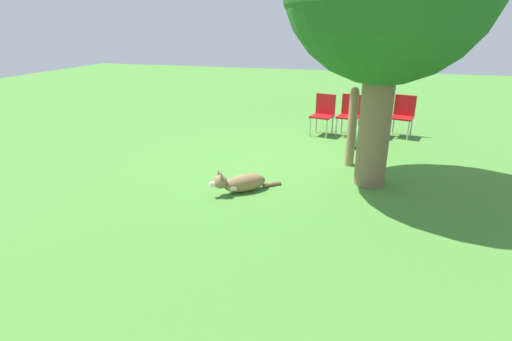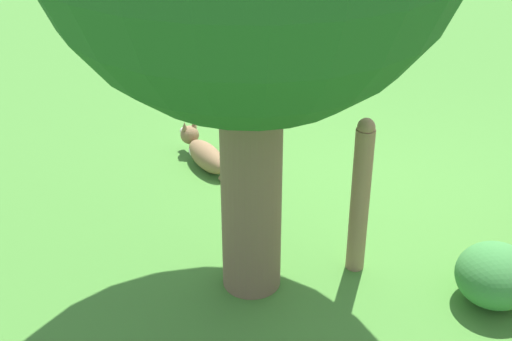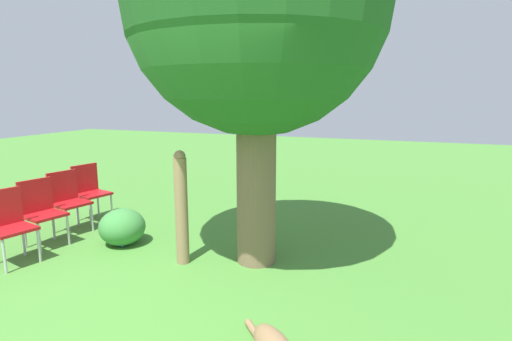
{
  "view_description": "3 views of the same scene",
  "coord_description": "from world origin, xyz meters",
  "px_view_note": "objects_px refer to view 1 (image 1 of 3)",
  "views": [
    {
      "loc": [
        6.45,
        1.08,
        2.33
      ],
      "look_at": [
        1.17,
        -0.47,
        0.29
      ],
      "focal_mm": 28.0,
      "sensor_mm": 36.0,
      "label": 1
    },
    {
      "loc": [
        -0.38,
        5.57,
        3.59
      ],
      "look_at": [
        0.49,
        1.01,
        0.95
      ],
      "focal_mm": 50.0,
      "sensor_mm": 36.0,
      "label": 2
    },
    {
      "loc": [
        2.1,
        -3.08,
        1.97
      ],
      "look_at": [
        0.45,
        1.26,
        1.08
      ],
      "focal_mm": 28.0,
      "sensor_mm": 36.0,
      "label": 3
    }
  ],
  "objects_px": {
    "dog": "(240,183)",
    "red_chair_3": "(403,113)",
    "fence_post": "(352,127)",
    "tennis_ball": "(360,147)",
    "red_chair_2": "(376,113)",
    "red_chair_1": "(350,112)",
    "red_chair_0": "(323,112)"
  },
  "relations": [
    {
      "from": "dog",
      "to": "red_chair_3",
      "type": "relative_size",
      "value": 1.01
    },
    {
      "from": "dog",
      "to": "fence_post",
      "type": "bearing_deg",
      "value": -173.0
    },
    {
      "from": "dog",
      "to": "tennis_ball",
      "type": "bearing_deg",
      "value": -162.71
    },
    {
      "from": "red_chair_2",
      "to": "dog",
      "type": "bearing_deg",
      "value": -12.39
    },
    {
      "from": "red_chair_1",
      "to": "red_chair_3",
      "type": "bearing_deg",
      "value": 115.05
    },
    {
      "from": "red_chair_2",
      "to": "red_chair_0",
      "type": "bearing_deg",
      "value": -64.95
    },
    {
      "from": "red_chair_3",
      "to": "tennis_ball",
      "type": "height_order",
      "value": "red_chair_3"
    },
    {
      "from": "dog",
      "to": "red_chair_0",
      "type": "xyz_separation_m",
      "value": [
        -3.56,
        0.73,
        0.36
      ]
    },
    {
      "from": "red_chair_1",
      "to": "tennis_ball",
      "type": "xyz_separation_m",
      "value": [
        1.02,
        0.3,
        -0.47
      ]
    },
    {
      "from": "red_chair_3",
      "to": "tennis_ball",
      "type": "distance_m",
      "value": 1.56
    },
    {
      "from": "fence_post",
      "to": "tennis_ball",
      "type": "height_order",
      "value": "fence_post"
    },
    {
      "from": "dog",
      "to": "tennis_ball",
      "type": "height_order",
      "value": "dog"
    },
    {
      "from": "red_chair_2",
      "to": "red_chair_3",
      "type": "bearing_deg",
      "value": 115.05
    },
    {
      "from": "dog",
      "to": "red_chair_2",
      "type": "xyz_separation_m",
      "value": [
        -3.79,
        1.83,
        0.36
      ]
    },
    {
      "from": "red_chair_0",
      "to": "tennis_ball",
      "type": "xyz_separation_m",
      "value": [
        0.91,
        0.86,
        -0.47
      ]
    },
    {
      "from": "red_chair_0",
      "to": "red_chair_3",
      "type": "relative_size",
      "value": 1.0
    },
    {
      "from": "red_chair_1",
      "to": "red_chair_2",
      "type": "bearing_deg",
      "value": 115.05
    },
    {
      "from": "fence_post",
      "to": "red_chair_1",
      "type": "xyz_separation_m",
      "value": [
        -2.02,
        -0.16,
        -0.18
      ]
    },
    {
      "from": "fence_post",
      "to": "red_chair_1",
      "type": "height_order",
      "value": "fence_post"
    },
    {
      "from": "fence_post",
      "to": "red_chair_2",
      "type": "xyz_separation_m",
      "value": [
        -2.14,
        0.39,
        -0.18
      ]
    },
    {
      "from": "red_chair_1",
      "to": "red_chair_2",
      "type": "xyz_separation_m",
      "value": [
        -0.11,
        0.55,
        0.0
      ]
    },
    {
      "from": "fence_post",
      "to": "red_chair_2",
      "type": "height_order",
      "value": "fence_post"
    },
    {
      "from": "red_chair_0",
      "to": "red_chair_1",
      "type": "distance_m",
      "value": 0.57
    },
    {
      "from": "dog",
      "to": "tennis_ball",
      "type": "distance_m",
      "value": 3.09
    },
    {
      "from": "red_chair_0",
      "to": "dog",
      "type": "bearing_deg",
      "value": 1.89
    },
    {
      "from": "dog",
      "to": "red_chair_3",
      "type": "distance_m",
      "value": 4.59
    },
    {
      "from": "red_chair_1",
      "to": "red_chair_3",
      "type": "relative_size",
      "value": 1.0
    },
    {
      "from": "red_chair_2",
      "to": "fence_post",
      "type": "bearing_deg",
      "value": 3.02
    },
    {
      "from": "dog",
      "to": "red_chair_2",
      "type": "relative_size",
      "value": 1.01
    },
    {
      "from": "dog",
      "to": "red_chair_1",
      "type": "distance_m",
      "value": 3.91
    },
    {
      "from": "fence_post",
      "to": "red_chair_0",
      "type": "relative_size",
      "value": 1.54
    },
    {
      "from": "red_chair_2",
      "to": "red_chair_1",
      "type": "bearing_deg",
      "value": -64.95
    }
  ]
}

